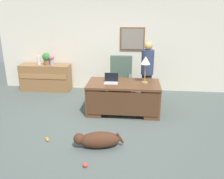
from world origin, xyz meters
name	(u,v)px	position (x,y,z in m)	size (l,w,h in m)	color
ground_plane	(102,127)	(0.00, 0.00, 0.00)	(12.00, 12.00, 0.00)	#4C5651
back_wall	(114,46)	(0.00, 2.60, 1.35)	(7.00, 0.16, 2.70)	beige
desk	(123,97)	(0.40, 0.80, 0.40)	(1.70, 0.91, 0.74)	brown
credenza	(46,77)	(-2.05, 2.25, 0.40)	(1.51, 0.50, 0.80)	olive
armchair	(121,81)	(0.28, 1.75, 0.52)	(0.60, 0.59, 1.18)	#475B4C
person_standing	(147,72)	(0.98, 1.54, 0.84)	(0.32, 0.32, 1.63)	#262323
dog_lying	(98,140)	(0.02, -0.79, 0.15)	(0.91, 0.42, 0.30)	#472819
laptop	(111,80)	(0.11, 0.81, 0.80)	(0.32, 0.22, 0.22)	#B2B5BA
desk_lamp	(145,62)	(0.89, 0.88, 1.24)	(0.22, 0.22, 0.63)	#9E8447
vase_with_flowers	(52,58)	(-1.82, 2.25, 1.00)	(0.17, 0.17, 0.32)	#9D9BCC
vase_empty	(39,60)	(-2.22, 2.25, 0.93)	(0.11, 0.11, 0.26)	silver
potted_plant	(47,58)	(-1.98, 2.25, 1.00)	(0.24, 0.24, 0.36)	brown
dog_toy_ball	(85,165)	(-0.09, -1.37, 0.04)	(0.08, 0.08, 0.08)	#E53F33
dog_toy_bone	(47,139)	(-0.98, -0.64, 0.03)	(0.14, 0.05, 0.05)	orange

